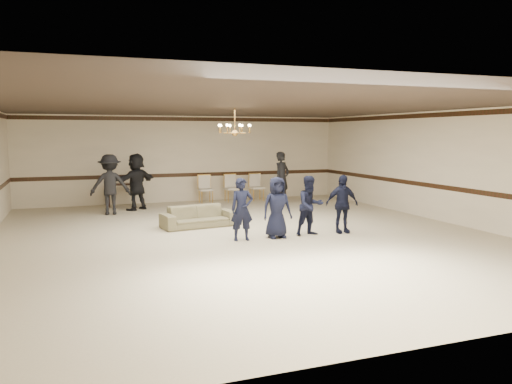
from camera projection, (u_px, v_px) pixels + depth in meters
room at (247, 172)px, 12.42m from camera, size 12.01×14.01×3.21m
chair_rail at (186, 175)px, 19.00m from camera, size 12.00×0.02×0.14m
crown_molding at (185, 119)px, 18.76m from camera, size 12.00×0.02×0.14m
chandelier at (235, 121)px, 13.21m from camera, size 0.94×0.94×0.89m
boy_a at (242, 209)px, 12.00m from camera, size 0.57×0.39×1.50m
boy_b at (277, 207)px, 12.31m from camera, size 0.74×0.49×1.50m
boy_c at (310, 206)px, 12.62m from camera, size 0.77×0.62×1.50m
boy_d at (342, 204)px, 12.93m from camera, size 0.91×0.45×1.50m
settee at (198, 216)px, 13.79m from camera, size 2.09×1.07×0.58m
adult_left at (110, 185)px, 15.87m from camera, size 1.29×0.82×1.90m
adult_mid at (136, 182)px, 16.83m from camera, size 1.76×1.47×1.90m
adult_right at (282, 178)px, 18.22m from camera, size 0.82×0.73×1.90m
banquet_chair_left at (206, 189)px, 18.57m from camera, size 0.51×0.51×1.01m
banquet_chair_mid at (232, 188)px, 18.92m from camera, size 0.52×0.52×1.01m
banquet_chair_right at (257, 187)px, 19.26m from camera, size 0.50×0.50×1.01m
console_table at (121, 195)px, 17.74m from camera, size 0.97×0.44×0.80m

